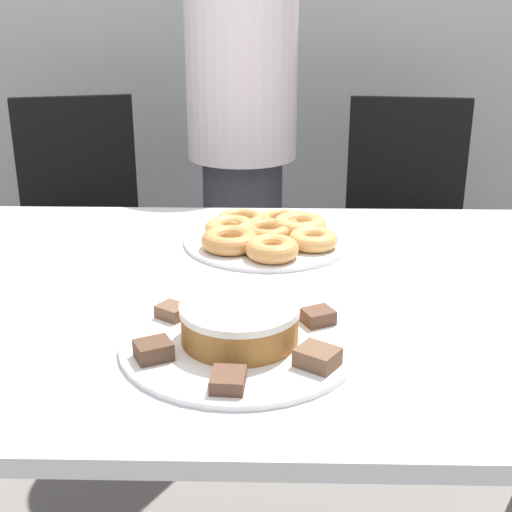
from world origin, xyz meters
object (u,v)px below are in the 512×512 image
Objects in this scene: office_chair_left at (82,247)px; plate_donuts at (267,240)px; office_chair_right at (404,249)px; person_standing at (242,141)px; plate_cake at (240,342)px; frosted_cake at (240,322)px.

plate_donuts is at bearing -61.81° from office_chair_left.
office_chair_right is (1.07, 0.00, 0.00)m from office_chair_left.
office_chair_right is at bearing 3.61° from person_standing.
person_standing is at bearing 97.10° from plate_donuts.
person_standing reaches higher than office_chair_left.
office_chair_left is 2.45× the size of plate_donuts.
person_standing is 0.65m from office_chair_left.
office_chair_right is at bearing 67.92° from plate_cake.
person_standing is 1.68× the size of office_chair_right.
person_standing is at bearing -170.26° from office_chair_right.
office_chair_right is 4.81× the size of frosted_cake.
office_chair_right is 1.34m from frosted_cake.
plate_donuts is 1.96× the size of frosted_cake.
person_standing is at bearing 92.17° from frosted_cake.
office_chair_left is 1.07m from office_chair_right.
plate_donuts is (0.62, -0.71, 0.28)m from office_chair_left.
frosted_cake is (-0.49, -1.20, 0.32)m from office_chair_right.
plate_cake is at bearing -77.11° from office_chair_left.
office_chair_right is (0.53, 0.03, -0.37)m from person_standing.
person_standing reaches higher than plate_donuts.
plate_donuts is (0.08, -0.68, -0.08)m from person_standing.
plate_donuts is at bearing -82.90° from person_standing.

